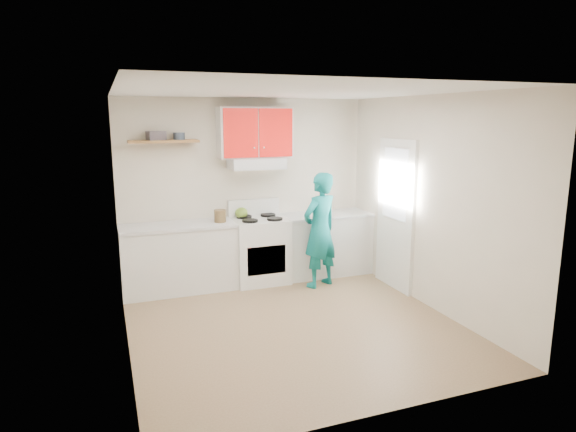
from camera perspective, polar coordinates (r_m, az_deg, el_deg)
name	(u,v)px	position (r m, az deg, el deg)	size (l,w,h in m)	color
floor	(293,323)	(5.83, 0.53, -12.27)	(3.80, 3.80, 0.00)	brown
ceiling	(293,91)	(5.35, 0.58, 14.17)	(3.60, 3.80, 0.04)	white
back_wall	(246,190)	(7.22, -4.88, 3.05)	(3.60, 0.04, 2.60)	beige
front_wall	(384,258)	(3.78, 11.01, -4.76)	(3.60, 0.04, 2.60)	beige
left_wall	(121,225)	(5.09, -18.70, -0.99)	(0.04, 3.80, 2.60)	beige
right_wall	(430,203)	(6.31, 16.00, 1.45)	(0.04, 3.80, 2.60)	beige
door	(396,215)	(6.91, 12.28, 0.14)	(0.05, 0.85, 2.05)	white
door_glass	(395,184)	(6.83, 12.24, 3.63)	(0.01, 0.55, 0.95)	white
counter_left	(179,258)	(6.91, -12.44, -4.78)	(1.52, 0.60, 0.90)	silver
counter_right	(325,244)	(7.50, 4.28, -3.25)	(1.32, 0.60, 0.90)	silver
stove	(260,250)	(7.12, -3.28, -3.96)	(0.76, 0.65, 0.92)	white
range_hood	(256,163)	(7.00, -3.65, 6.06)	(0.76, 0.44, 0.15)	silver
upper_cabinets	(255,133)	(7.02, -3.83, 9.55)	(1.02, 0.33, 0.70)	red
shelf	(164,141)	(6.79, -14.12, 8.34)	(0.90, 0.30, 0.04)	brown
books	(156,136)	(6.76, -14.95, 8.93)	(0.22, 0.16, 0.12)	#433B41
tin	(179,136)	(6.83, -12.43, 8.97)	(0.16, 0.16, 0.10)	#333D4C
kettle	(241,213)	(7.06, -5.38, 0.37)	(0.18, 0.18, 0.16)	olive
crock	(220,217)	(6.82, -7.83, -0.08)	(0.16, 0.16, 0.19)	#503D23
cutting_board	(303,216)	(7.25, 1.73, -0.01)	(0.29, 0.22, 0.02)	olive
silicone_mat	(339,214)	(7.45, 5.92, 0.19)	(0.33, 0.27, 0.01)	red
person	(320,230)	(6.85, 3.70, -1.64)	(0.58, 0.38, 1.60)	#0C6D6F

